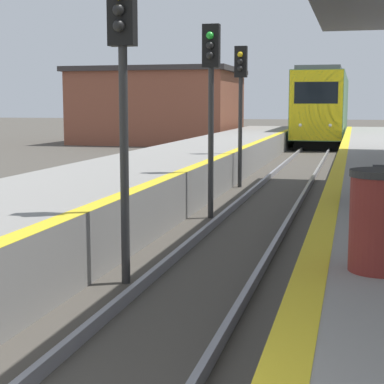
# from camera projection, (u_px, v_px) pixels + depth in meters

# --- Properties ---
(train) EXTENTS (2.76, 18.50, 4.46)m
(train) POSITION_uv_depth(u_px,v_px,m) (324.00, 107.00, 41.55)
(train) COLOR black
(train) RESTS_ON ground
(signal_near) EXTENTS (0.36, 0.31, 4.14)m
(signal_near) POSITION_uv_depth(u_px,v_px,m) (123.00, 71.00, 8.55)
(signal_near) COLOR #2D2D2D
(signal_near) RESTS_ON ground
(signal_mid) EXTENTS (0.36, 0.31, 4.14)m
(signal_mid) POSITION_uv_depth(u_px,v_px,m) (211.00, 83.00, 13.64)
(signal_mid) COLOR #2D2D2D
(signal_mid) RESTS_ON ground
(signal_far) EXTENTS (0.36, 0.31, 4.14)m
(signal_far) POSITION_uv_depth(u_px,v_px,m) (241.00, 89.00, 18.80)
(signal_far) COLOR #2D2D2D
(signal_far) RESTS_ON ground
(trash_bin) EXTENTS (0.57, 0.57, 0.90)m
(trash_bin) POSITION_uv_depth(u_px,v_px,m) (381.00, 221.00, 5.62)
(trash_bin) COLOR maroon
(trash_bin) RESTS_ON platform_right
(station_building) EXTENTS (10.01, 8.17, 4.66)m
(station_building) POSITION_uv_depth(u_px,v_px,m) (159.00, 106.00, 40.61)
(station_building) COLOR brown
(station_building) RESTS_ON ground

